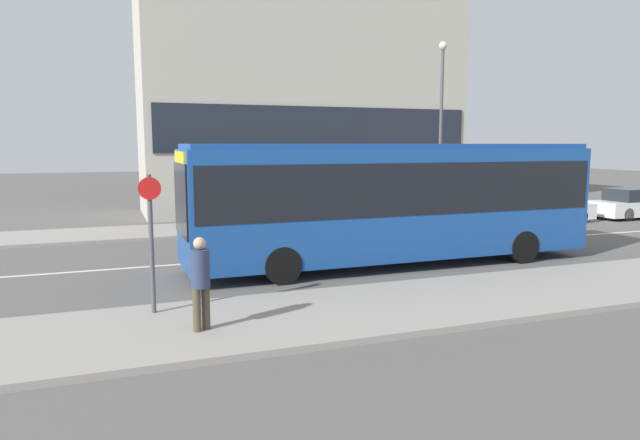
{
  "coord_description": "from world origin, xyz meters",
  "views": [
    {
      "loc": [
        -5.6,
        -16.68,
        3.48
      ],
      "look_at": [
        -0.02,
        -1.86,
        1.37
      ],
      "focal_mm": 32.0,
      "sensor_mm": 36.0,
      "label": 1
    }
  ],
  "objects_px": {
    "city_bus": "(393,196)",
    "parked_car_0": "(544,208)",
    "pedestrian_near_stop": "(201,278)",
    "street_lamp": "(441,114)",
    "bus_stop_sign": "(151,233)",
    "parked_car_1": "(636,204)"
  },
  "relations": [
    {
      "from": "city_bus",
      "to": "bus_stop_sign",
      "type": "xyz_separation_m",
      "value": [
        -6.93,
        -3.0,
        -0.26
      ]
    },
    {
      "from": "pedestrian_near_stop",
      "to": "street_lamp",
      "type": "distance_m",
      "value": 17.38
    },
    {
      "from": "city_bus",
      "to": "bus_stop_sign",
      "type": "height_order",
      "value": "city_bus"
    },
    {
      "from": "city_bus",
      "to": "parked_car_0",
      "type": "xyz_separation_m",
      "value": [
        10.61,
        5.67,
        -1.35
      ]
    },
    {
      "from": "parked_car_0",
      "to": "bus_stop_sign",
      "type": "height_order",
      "value": "bus_stop_sign"
    },
    {
      "from": "pedestrian_near_stop",
      "to": "bus_stop_sign",
      "type": "height_order",
      "value": "bus_stop_sign"
    },
    {
      "from": "parked_car_0",
      "to": "parked_car_1",
      "type": "bearing_deg",
      "value": -3.34
    },
    {
      "from": "parked_car_1",
      "to": "bus_stop_sign",
      "type": "relative_size",
      "value": 1.64
    },
    {
      "from": "city_bus",
      "to": "parked_car_0",
      "type": "distance_m",
      "value": 12.11
    },
    {
      "from": "pedestrian_near_stop",
      "to": "bus_stop_sign",
      "type": "bearing_deg",
      "value": 88.67
    },
    {
      "from": "parked_car_1",
      "to": "street_lamp",
      "type": "relative_size",
      "value": 0.59
    },
    {
      "from": "pedestrian_near_stop",
      "to": "street_lamp",
      "type": "height_order",
      "value": "street_lamp"
    },
    {
      "from": "city_bus",
      "to": "parked_car_1",
      "type": "distance_m",
      "value": 16.73
    },
    {
      "from": "street_lamp",
      "to": "bus_stop_sign",
      "type": "bearing_deg",
      "value": -141.87
    },
    {
      "from": "city_bus",
      "to": "street_lamp",
      "type": "xyz_separation_m",
      "value": [
        6.14,
        7.26,
        2.77
      ]
    },
    {
      "from": "parked_car_0",
      "to": "city_bus",
      "type": "bearing_deg",
      "value": -151.89
    },
    {
      "from": "parked_car_1",
      "to": "pedestrian_near_stop",
      "type": "xyz_separation_m",
      "value": [
        -21.99,
        -9.78,
        0.44
      ]
    },
    {
      "from": "pedestrian_near_stop",
      "to": "parked_car_1",
      "type": "bearing_deg",
      "value": -4.51
    },
    {
      "from": "street_lamp",
      "to": "city_bus",
      "type": "bearing_deg",
      "value": -130.21
    },
    {
      "from": "street_lamp",
      "to": "parked_car_0",
      "type": "bearing_deg",
      "value": -19.58
    },
    {
      "from": "city_bus",
      "to": "bus_stop_sign",
      "type": "distance_m",
      "value": 7.55
    },
    {
      "from": "parked_car_0",
      "to": "parked_car_1",
      "type": "relative_size",
      "value": 0.94
    }
  ]
}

